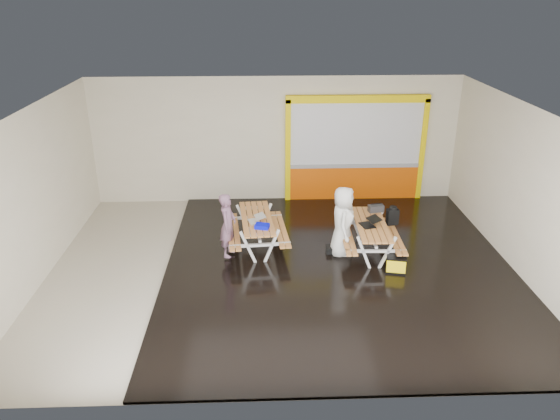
{
  "coord_description": "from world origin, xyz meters",
  "views": [
    {
      "loc": [
        -0.41,
        -10.11,
        5.71
      ],
      "look_at": [
        0.0,
        0.9,
        1.0
      ],
      "focal_mm": 33.95,
      "sensor_mm": 36.0,
      "label": 1
    }
  ],
  "objects_px": {
    "backpack": "(392,216)",
    "laptop_right": "(370,223)",
    "picnic_table_right": "(371,231)",
    "laptop_left": "(256,219)",
    "toolbox": "(376,208)",
    "dark_case": "(334,249)",
    "fluke_bag": "(396,265)",
    "picnic_table_left": "(257,225)",
    "person_left": "(228,225)",
    "blue_pouch": "(262,226)",
    "person_right": "(343,222)"
  },
  "relations": [
    {
      "from": "person_right",
      "to": "laptop_right",
      "type": "distance_m",
      "value": 0.59
    },
    {
      "from": "laptop_right",
      "to": "fluke_bag",
      "type": "distance_m",
      "value": 1.12
    },
    {
      "from": "backpack",
      "to": "picnic_table_left",
      "type": "bearing_deg",
      "value": -176.8
    },
    {
      "from": "laptop_right",
      "to": "dark_case",
      "type": "bearing_deg",
      "value": 170.58
    },
    {
      "from": "person_right",
      "to": "blue_pouch",
      "type": "xyz_separation_m",
      "value": [
        -1.81,
        -0.2,
        0.02
      ]
    },
    {
      "from": "laptop_right",
      "to": "toolbox",
      "type": "bearing_deg",
      "value": 69.0
    },
    {
      "from": "backpack",
      "to": "dark_case",
      "type": "height_order",
      "value": "backpack"
    },
    {
      "from": "laptop_left",
      "to": "picnic_table_left",
      "type": "bearing_deg",
      "value": 87.44
    },
    {
      "from": "picnic_table_right",
      "to": "laptop_left",
      "type": "distance_m",
      "value": 2.6
    },
    {
      "from": "laptop_left",
      "to": "blue_pouch",
      "type": "xyz_separation_m",
      "value": [
        0.13,
        -0.35,
        -0.01
      ]
    },
    {
      "from": "laptop_right",
      "to": "dark_case",
      "type": "relative_size",
      "value": 1.37
    },
    {
      "from": "picnic_table_left",
      "to": "backpack",
      "type": "bearing_deg",
      "value": 3.2
    },
    {
      "from": "laptop_left",
      "to": "blue_pouch",
      "type": "height_order",
      "value": "laptop_left"
    },
    {
      "from": "blue_pouch",
      "to": "backpack",
      "type": "relative_size",
      "value": 0.68
    },
    {
      "from": "backpack",
      "to": "laptop_right",
      "type": "bearing_deg",
      "value": -135.8
    },
    {
      "from": "person_right",
      "to": "toolbox",
      "type": "bearing_deg",
      "value": -45.61
    },
    {
      "from": "picnic_table_left",
      "to": "laptop_left",
      "type": "bearing_deg",
      "value": -92.56
    },
    {
      "from": "laptop_left",
      "to": "fluke_bag",
      "type": "xyz_separation_m",
      "value": [
        2.97,
        -1.08,
        -0.62
      ]
    },
    {
      "from": "dark_case",
      "to": "fluke_bag",
      "type": "height_order",
      "value": "fluke_bag"
    },
    {
      "from": "backpack",
      "to": "dark_case",
      "type": "bearing_deg",
      "value": -159.49
    },
    {
      "from": "blue_pouch",
      "to": "fluke_bag",
      "type": "distance_m",
      "value": 2.99
    },
    {
      "from": "toolbox",
      "to": "fluke_bag",
      "type": "relative_size",
      "value": 0.82
    },
    {
      "from": "picnic_table_left",
      "to": "laptop_right",
      "type": "xyz_separation_m",
      "value": [
        2.51,
        -0.48,
        0.22
      ]
    },
    {
      "from": "picnic_table_left",
      "to": "picnic_table_right",
      "type": "xyz_separation_m",
      "value": [
        2.57,
        -0.38,
        -0.01
      ]
    },
    {
      "from": "laptop_right",
      "to": "fluke_bag",
      "type": "xyz_separation_m",
      "value": [
        0.45,
        -0.82,
        -0.61
      ]
    },
    {
      "from": "person_right",
      "to": "dark_case",
      "type": "bearing_deg",
      "value": 91.07
    },
    {
      "from": "picnic_table_left",
      "to": "picnic_table_right",
      "type": "bearing_deg",
      "value": -8.33
    },
    {
      "from": "picnic_table_right",
      "to": "toolbox",
      "type": "distance_m",
      "value": 0.75
    },
    {
      "from": "picnic_table_right",
      "to": "person_right",
      "type": "distance_m",
      "value": 0.68
    },
    {
      "from": "person_left",
      "to": "dark_case",
      "type": "xyz_separation_m",
      "value": [
        2.4,
        0.11,
        -0.71
      ]
    },
    {
      "from": "picnic_table_right",
      "to": "laptop_left",
      "type": "bearing_deg",
      "value": 176.59
    },
    {
      "from": "picnic_table_right",
      "to": "blue_pouch",
      "type": "xyz_separation_m",
      "value": [
        -2.45,
        -0.2,
        0.24
      ]
    },
    {
      "from": "picnic_table_right",
      "to": "picnic_table_left",
      "type": "bearing_deg",
      "value": 171.67
    },
    {
      "from": "blue_pouch",
      "to": "fluke_bag",
      "type": "bearing_deg",
      "value": -14.48
    },
    {
      "from": "picnic_table_left",
      "to": "backpack",
      "type": "distance_m",
      "value": 3.19
    },
    {
      "from": "dark_case",
      "to": "person_right",
      "type": "bearing_deg",
      "value": -6.33
    },
    {
      "from": "backpack",
      "to": "person_left",
      "type": "bearing_deg",
      "value": -170.45
    },
    {
      "from": "picnic_table_right",
      "to": "person_left",
      "type": "xyz_separation_m",
      "value": [
        -3.2,
        -0.09,
        0.23
      ]
    },
    {
      "from": "laptop_right",
      "to": "toolbox",
      "type": "distance_m",
      "value": 0.82
    },
    {
      "from": "dark_case",
      "to": "fluke_bag",
      "type": "distance_m",
      "value": 1.53
    },
    {
      "from": "toolbox",
      "to": "dark_case",
      "type": "xyz_separation_m",
      "value": [
        -1.04,
        -0.64,
        -0.74
      ]
    },
    {
      "from": "picnic_table_right",
      "to": "backpack",
      "type": "height_order",
      "value": "backpack"
    },
    {
      "from": "picnic_table_right",
      "to": "fluke_bag",
      "type": "relative_size",
      "value": 4.25
    },
    {
      "from": "laptop_right",
      "to": "fluke_bag",
      "type": "height_order",
      "value": "laptop_right"
    },
    {
      "from": "person_left",
      "to": "fluke_bag",
      "type": "distance_m",
      "value": 3.74
    },
    {
      "from": "fluke_bag",
      "to": "toolbox",
      "type": "bearing_deg",
      "value": 95.4
    },
    {
      "from": "fluke_bag",
      "to": "laptop_left",
      "type": "bearing_deg",
      "value": 159.98
    },
    {
      "from": "blue_pouch",
      "to": "fluke_bag",
      "type": "xyz_separation_m",
      "value": [
        2.84,
        -0.73,
        -0.61
      ]
    },
    {
      "from": "laptop_right",
      "to": "toolbox",
      "type": "relative_size",
      "value": 1.3
    },
    {
      "from": "fluke_bag",
      "to": "laptop_right",
      "type": "bearing_deg",
      "value": 118.38
    }
  ]
}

